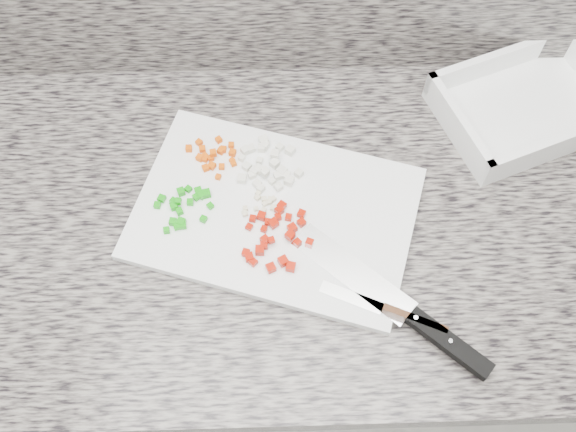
{
  "coord_description": "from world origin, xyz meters",
  "views": [
    {
      "loc": [
        0.03,
        0.97,
        1.78
      ],
      "look_at": [
        0.04,
        1.42,
        0.93
      ],
      "focal_mm": 40.0,
      "sensor_mm": 36.0,
      "label": 1
    }
  ],
  "objects": [
    {
      "name": "cabinet",
      "position": [
        0.0,
        1.44,
        0.43
      ],
      "size": [
        3.92,
        0.62,
        0.86
      ],
      "primitive_type": "cube",
      "color": "silver",
      "rests_on": "ground"
    },
    {
      "name": "countertop",
      "position": [
        0.0,
        1.44,
        0.88
      ],
      "size": [
        3.96,
        0.64,
        0.04
      ],
      "primitive_type": "cube",
      "color": "slate",
      "rests_on": "cabinet"
    },
    {
      "name": "cutting_board",
      "position": [
        0.02,
        1.44,
        0.91
      ],
      "size": [
        0.49,
        0.4,
        0.01
      ],
      "primitive_type": "cube",
      "rotation": [
        0.0,
        0.0,
        -0.31
      ],
      "color": "white",
      "rests_on": "countertop"
    },
    {
      "name": "carrot_pile",
      "position": [
        -0.08,
        1.54,
        0.92
      ],
      "size": [
        0.08,
        0.08,
        0.02
      ],
      "color": "#D64F04",
      "rests_on": "cutting_board"
    },
    {
      "name": "onion_pile",
      "position": [
        0.01,
        1.52,
        0.92
      ],
      "size": [
        0.1,
        0.11,
        0.02
      ],
      "color": "silver",
      "rests_on": "cutting_board"
    },
    {
      "name": "green_pepper_pile",
      "position": [
        -0.12,
        1.45,
        0.92
      ],
      "size": [
        0.09,
        0.08,
        0.02
      ],
      "color": "#12950D",
      "rests_on": "cutting_board"
    },
    {
      "name": "red_pepper_pile",
      "position": [
        0.02,
        1.39,
        0.92
      ],
      "size": [
        0.11,
        0.12,
        0.02
      ],
      "color": "#A41102",
      "rests_on": "cutting_board"
    },
    {
      "name": "garlic_pile",
      "position": [
        0.0,
        1.45,
        0.92
      ],
      "size": [
        0.06,
        0.05,
        0.01
      ],
      "color": "beige",
      "rests_on": "cutting_board"
    },
    {
      "name": "chef_knife",
      "position": [
        0.21,
        1.26,
        0.92
      ],
      "size": [
        0.27,
        0.25,
        0.02
      ],
      "rotation": [
        0.0,
        0.0,
        -0.73
      ],
      "color": "white",
      "rests_on": "cutting_board"
    },
    {
      "name": "paring_knife",
      "position": [
        0.19,
        1.26,
        0.92
      ],
      "size": [
        0.18,
        0.09,
        0.02
      ],
      "rotation": [
        0.0,
        0.0,
        -0.42
      ],
      "color": "white",
      "rests_on": "cutting_board"
    },
    {
      "name": "tray",
      "position": [
        0.44,
        1.62,
        0.92
      ],
      "size": [
        0.33,
        0.28,
        0.06
      ],
      "rotation": [
        0.0,
        0.0,
        0.36
      ],
      "color": "white",
      "rests_on": "countertop"
    }
  ]
}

